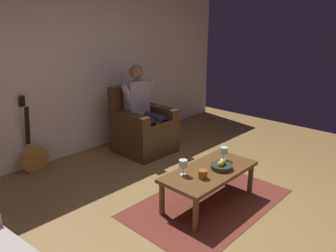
{
  "coord_description": "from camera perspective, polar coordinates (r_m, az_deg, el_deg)",
  "views": [
    {
      "loc": [
        2.6,
        1.5,
        1.93
      ],
      "look_at": [
        -0.34,
        -1.26,
        0.64
      ],
      "focal_mm": 34.96,
      "sensor_mm": 36.0,
      "label": 1
    }
  ],
  "objects": [
    {
      "name": "coffee_table",
      "position": [
        3.61,
        7.22,
        -8.39
      ],
      "size": [
        1.12,
        0.55,
        0.41
      ],
      "rotation": [
        0.0,
        0.0,
        0.0
      ],
      "color": "brown",
      "rests_on": "ground"
    },
    {
      "name": "wine_glass_far",
      "position": [
        3.81,
        9.71,
        -4.32
      ],
      "size": [
        0.09,
        0.09,
        0.16
      ],
      "color": "silver",
      "rests_on": "coffee_table"
    },
    {
      "name": "ground_plane",
      "position": [
        3.57,
        11.49,
        -15.41
      ],
      "size": [
        7.05,
        7.05,
        0.0
      ],
      "primitive_type": "plane",
      "color": "olive"
    },
    {
      "name": "person_seated",
      "position": [
        4.94,
        -4.45,
        3.44
      ],
      "size": [
        0.64,
        0.62,
        1.33
      ],
      "rotation": [
        0.0,
        0.0,
        -0.02
      ],
      "color": "#9F949C",
      "rests_on": "ground"
    },
    {
      "name": "rug",
      "position": [
        3.78,
        7.01,
        -13.11
      ],
      "size": [
        1.83,
        1.15,
        0.01
      ],
      "primitive_type": "cube",
      "rotation": [
        0.0,
        0.0,
        0.0
      ],
      "color": "maroon",
      "rests_on": "ground"
    },
    {
      "name": "guitar",
      "position": [
        4.73,
        -22.35,
        -4.83
      ],
      "size": [
        0.37,
        0.26,
        1.03
      ],
      "color": "#B57F38",
      "rests_on": "ground"
    },
    {
      "name": "wine_glass_near",
      "position": [
        3.4,
        2.67,
        -6.71
      ],
      "size": [
        0.09,
        0.09,
        0.17
      ],
      "color": "silver",
      "rests_on": "coffee_table"
    },
    {
      "name": "candle_jar",
      "position": [
        3.39,
        6.09,
        -8.35
      ],
      "size": [
        0.1,
        0.1,
        0.09
      ],
      "primitive_type": "cylinder",
      "color": "#A9531E",
      "rests_on": "coffee_table"
    },
    {
      "name": "wall_back",
      "position": [
        5.05,
        -15.54,
        9.44
      ],
      "size": [
        6.28,
        0.06,
        2.52
      ],
      "primitive_type": "cube",
      "color": "silver",
      "rests_on": "ground"
    },
    {
      "name": "armchair",
      "position": [
        5.05,
        -4.43,
        -0.55
      ],
      "size": [
        0.76,
        0.78,
        1.01
      ],
      "rotation": [
        0.0,
        0.0,
        -0.02
      ],
      "color": "#422A19",
      "rests_on": "ground"
    },
    {
      "name": "fruit_bowl",
      "position": [
        3.61,
        9.31,
        -6.91
      ],
      "size": [
        0.24,
        0.24,
        0.11
      ],
      "color": "#272F1E",
      "rests_on": "coffee_table"
    }
  ]
}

